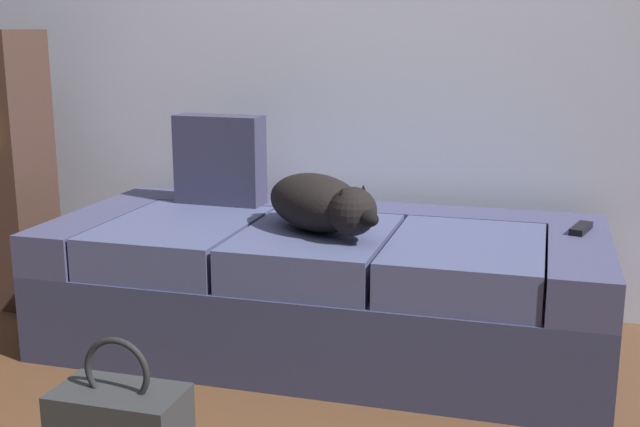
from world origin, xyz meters
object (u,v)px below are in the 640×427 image
object	(u,v)px
throw_pillow	(220,160)
tv_remote	(581,228)
couch	(324,286)
dog_dark	(322,204)

from	to	relation	value
throw_pillow	tv_remote	bearing A→B (deg)	-3.96
couch	tv_remote	xyz separation A→B (m)	(0.85, 0.14, 0.23)
dog_dark	throw_pillow	xyz separation A→B (m)	(-0.50, 0.33, 0.07)
couch	tv_remote	size ratio (longest dim) A/B	12.62
dog_dark	tv_remote	distance (m)	0.87
dog_dark	tv_remote	world-z (taller)	dog_dark
couch	dog_dark	world-z (taller)	dog_dark
couch	tv_remote	bearing A→B (deg)	9.14
dog_dark	tv_remote	bearing A→B (deg)	15.99
dog_dark	tv_remote	xyz separation A→B (m)	(0.83, 0.24, -0.08)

